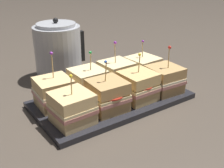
{
  "coord_description": "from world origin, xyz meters",
  "views": [
    {
      "loc": [
        -0.47,
        -0.68,
        0.44
      ],
      "look_at": [
        0.0,
        0.0,
        0.07
      ],
      "focal_mm": 45.0,
      "sensor_mm": 36.0,
      "label": 1
    }
  ],
  "objects": [
    {
      "name": "sandwich_front_far_left",
      "position": [
        -0.18,
        -0.06,
        0.06
      ],
      "size": [
        0.11,
        0.11,
        0.15
      ],
      "color": "#DBB77A",
      "rests_on": "serving_platter"
    },
    {
      "name": "sandwich_back_far_left",
      "position": [
        -0.18,
        0.06,
        0.06
      ],
      "size": [
        0.11,
        0.11,
        0.17
      ],
      "color": "#DBB77A",
      "rests_on": "serving_platter"
    },
    {
      "name": "kettle_steel",
      "position": [
        -0.05,
        0.3,
        0.11
      ],
      "size": [
        0.2,
        0.18,
        0.24
      ],
      "color": "#B7BABF",
      "rests_on": "ground_plane"
    },
    {
      "name": "sandwich_back_center_right",
      "position": [
        0.06,
        0.06,
        0.06
      ],
      "size": [
        0.11,
        0.11,
        0.17
      ],
      "color": "beige",
      "rests_on": "serving_platter"
    },
    {
      "name": "sandwich_back_center_left",
      "position": [
        -0.06,
        0.06,
        0.06
      ],
      "size": [
        0.11,
        0.11,
        0.16
      ],
      "color": "beige",
      "rests_on": "serving_platter"
    },
    {
      "name": "sandwich_front_center_left",
      "position": [
        -0.06,
        -0.06,
        0.06
      ],
      "size": [
        0.11,
        0.11,
        0.16
      ],
      "color": "tan",
      "rests_on": "serving_platter"
    },
    {
      "name": "sandwich_front_center_right",
      "position": [
        0.06,
        -0.06,
        0.06
      ],
      "size": [
        0.11,
        0.11,
        0.16
      ],
      "color": "tan",
      "rests_on": "serving_platter"
    },
    {
      "name": "sandwich_front_far_right",
      "position": [
        0.17,
        -0.06,
        0.06
      ],
      "size": [
        0.11,
        0.11,
        0.16
      ],
      "color": "tan",
      "rests_on": "serving_platter"
    },
    {
      "name": "sandwich_back_far_right",
      "position": [
        0.18,
        0.06,
        0.06
      ],
      "size": [
        0.11,
        0.11,
        0.15
      ],
      "color": "beige",
      "rests_on": "serving_platter"
    },
    {
      "name": "serving_platter",
      "position": [
        0.0,
        0.0,
        0.01
      ],
      "size": [
        0.51,
        0.27,
        0.02
      ],
      "color": "#232328",
      "rests_on": "ground_plane"
    },
    {
      "name": "ground_plane",
      "position": [
        0.0,
        0.0,
        0.0
      ],
      "size": [
        6.0,
        6.0,
        0.0
      ],
      "primitive_type": "plane",
      "color": "#4C4238"
    }
  ]
}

